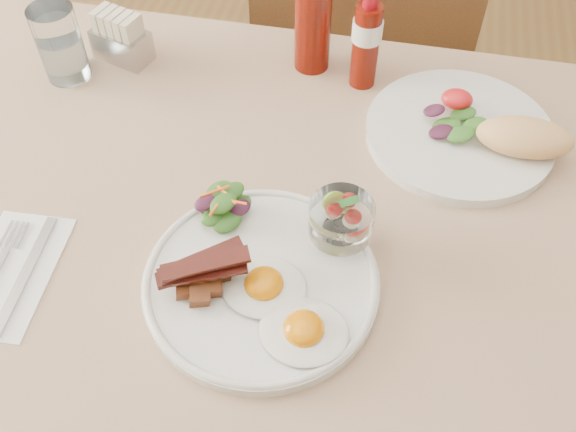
% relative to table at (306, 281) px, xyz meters
% --- Properties ---
extents(table, '(1.33, 0.88, 0.75)m').
position_rel_table_xyz_m(table, '(0.00, 0.00, 0.00)').
color(table, brown).
rests_on(table, ground).
extents(chair_far, '(0.42, 0.42, 0.93)m').
position_rel_table_xyz_m(chair_far, '(0.00, 0.66, -0.14)').
color(chair_far, brown).
rests_on(chair_far, ground).
extents(main_plate, '(0.28, 0.28, 0.02)m').
position_rel_table_xyz_m(main_plate, '(-0.04, -0.07, 0.10)').
color(main_plate, silver).
rests_on(main_plate, table).
extents(fried_eggs, '(0.16, 0.14, 0.03)m').
position_rel_table_xyz_m(fried_eggs, '(-0.01, -0.11, 0.11)').
color(fried_eggs, silver).
rests_on(fried_eggs, main_plate).
extents(bacon_potato_pile, '(0.11, 0.08, 0.05)m').
position_rel_table_xyz_m(bacon_potato_pile, '(-0.10, -0.10, 0.13)').
color(bacon_potato_pile, brown).
rests_on(bacon_potato_pile, main_plate).
extents(side_salad, '(0.08, 0.07, 0.04)m').
position_rel_table_xyz_m(side_salad, '(-0.11, 0.01, 0.12)').
color(side_salad, '#164412').
rests_on(side_salad, main_plate).
extents(fruit_cup, '(0.08, 0.08, 0.08)m').
position_rel_table_xyz_m(fruit_cup, '(0.04, -0.00, 0.15)').
color(fruit_cup, white).
rests_on(fruit_cup, main_plate).
extents(second_plate, '(0.29, 0.27, 0.07)m').
position_rel_table_xyz_m(second_plate, '(0.20, 0.23, 0.11)').
color(second_plate, silver).
rests_on(second_plate, table).
extents(ketchup_bottle, '(0.07, 0.07, 0.16)m').
position_rel_table_xyz_m(ketchup_bottle, '(-0.06, 0.35, 0.17)').
color(ketchup_bottle, '#590D05').
rests_on(ketchup_bottle, table).
extents(hot_sauce_bottle, '(0.05, 0.05, 0.16)m').
position_rel_table_xyz_m(hot_sauce_bottle, '(0.03, 0.33, 0.17)').
color(hot_sauce_bottle, '#590D05').
rests_on(hot_sauce_bottle, table).
extents(sugar_caddy, '(0.10, 0.07, 0.08)m').
position_rel_table_xyz_m(sugar_caddy, '(-0.36, 0.31, 0.12)').
color(sugar_caddy, '#B6B7BB').
rests_on(sugar_caddy, table).
extents(water_glass, '(0.07, 0.07, 0.12)m').
position_rel_table_xyz_m(water_glass, '(-0.43, 0.25, 0.14)').
color(water_glass, white).
rests_on(water_glass, table).
extents(napkin_cutlery, '(0.11, 0.19, 0.01)m').
position_rel_table_xyz_m(napkin_cutlery, '(-0.34, -0.12, 0.09)').
color(napkin_cutlery, white).
rests_on(napkin_cutlery, table).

